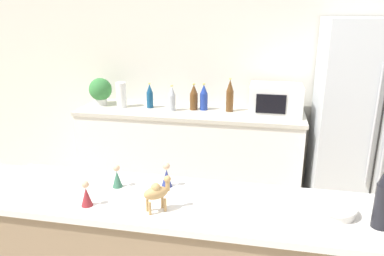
% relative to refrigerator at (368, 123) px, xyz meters
% --- Properties ---
extents(wall_back, '(8.00, 0.06, 2.55)m').
position_rel_refrigerator_xyz_m(wall_back, '(-1.18, 0.41, 0.37)').
color(wall_back, silver).
rests_on(wall_back, ground_plane).
extents(back_counter, '(2.22, 0.63, 0.92)m').
position_rel_refrigerator_xyz_m(back_counter, '(-1.63, 0.08, -0.44)').
color(back_counter, white).
rests_on(back_counter, ground_plane).
extents(refrigerator, '(0.89, 0.76, 1.80)m').
position_rel_refrigerator_xyz_m(refrigerator, '(0.00, 0.00, 0.00)').
color(refrigerator, silver).
rests_on(refrigerator, ground_plane).
extents(potted_plant, '(0.23, 0.23, 0.28)m').
position_rel_refrigerator_xyz_m(potted_plant, '(-2.58, 0.12, 0.17)').
color(potted_plant, silver).
rests_on(potted_plant, back_counter).
extents(paper_towel_roll, '(0.10, 0.10, 0.25)m').
position_rel_refrigerator_xyz_m(paper_towel_roll, '(-2.33, 0.07, 0.14)').
color(paper_towel_roll, white).
rests_on(paper_towel_roll, back_counter).
extents(microwave, '(0.48, 0.37, 0.28)m').
position_rel_refrigerator_xyz_m(microwave, '(-0.81, 0.10, 0.15)').
color(microwave, white).
rests_on(microwave, back_counter).
extents(back_bottle_0, '(0.08, 0.08, 0.26)m').
position_rel_refrigerator_xyz_m(back_bottle_0, '(-1.50, 0.13, 0.14)').
color(back_bottle_0, navy).
rests_on(back_bottle_0, back_counter).
extents(back_bottle_1, '(0.07, 0.07, 0.25)m').
position_rel_refrigerator_xyz_m(back_bottle_1, '(-2.04, 0.10, 0.13)').
color(back_bottle_1, navy).
rests_on(back_bottle_1, back_counter).
extents(back_bottle_2, '(0.07, 0.07, 0.25)m').
position_rel_refrigerator_xyz_m(back_bottle_2, '(-1.79, 0.03, 0.13)').
color(back_bottle_2, '#B2B7BC').
rests_on(back_bottle_2, back_counter).
extents(back_bottle_3, '(0.07, 0.07, 0.32)m').
position_rel_refrigerator_xyz_m(back_bottle_3, '(-1.24, 0.12, 0.17)').
color(back_bottle_3, brown).
rests_on(back_bottle_3, back_counter).
extents(back_bottle_4, '(0.08, 0.08, 0.26)m').
position_rel_refrigerator_xyz_m(back_bottle_4, '(-1.59, 0.12, 0.14)').
color(back_bottle_4, brown).
rests_on(back_bottle_4, back_counter).
extents(fruit_bowl, '(0.19, 0.19, 0.05)m').
position_rel_refrigerator_xyz_m(fruit_bowl, '(-0.56, -1.79, 0.09)').
color(fruit_bowl, white).
rests_on(fruit_bowl, bar_counter).
extents(camel_figurine, '(0.13, 0.12, 0.17)m').
position_rel_refrigerator_xyz_m(camel_figurine, '(-1.37, -1.92, 0.16)').
color(camel_figurine, tan).
rests_on(camel_figurine, bar_counter).
extents(wise_man_figurine_blue, '(0.06, 0.06, 0.14)m').
position_rel_refrigerator_xyz_m(wise_man_figurine_blue, '(-1.39, -1.67, 0.12)').
color(wise_man_figurine_blue, navy).
rests_on(wise_man_figurine_blue, bar_counter).
extents(wise_man_figurine_crimson, '(0.06, 0.06, 0.13)m').
position_rel_refrigerator_xyz_m(wise_man_figurine_crimson, '(-1.71, -1.94, 0.12)').
color(wise_man_figurine_crimson, maroon).
rests_on(wise_man_figurine_crimson, bar_counter).
extents(wise_man_figurine_purple, '(0.05, 0.05, 0.13)m').
position_rel_refrigerator_xyz_m(wise_man_figurine_purple, '(-1.64, -1.72, 0.12)').
color(wise_man_figurine_purple, '#33664C').
rests_on(wise_man_figurine_purple, bar_counter).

